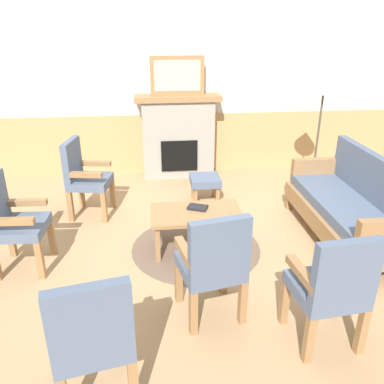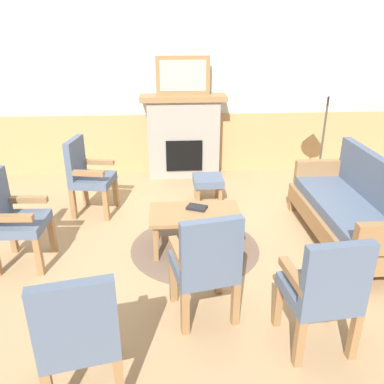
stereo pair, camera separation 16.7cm
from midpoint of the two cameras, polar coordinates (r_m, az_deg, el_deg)
name	(u,v)px [view 2 (the right image)]	position (r m, az deg, el deg)	size (l,w,h in m)	color
ground_plane	(194,251)	(4.32, 1.43, -8.58)	(14.00, 14.00, 0.00)	tan
wall_back	(182,90)	(6.33, -0.63, 14.54)	(7.20, 0.14, 2.70)	silver
fireplace	(183,135)	(6.22, -0.47, 8.19)	(1.30, 0.44, 1.28)	gray
framed_picture	(183,76)	(6.05, -0.50, 16.51)	(0.80, 0.04, 0.56)	olive
couch	(350,210)	(4.67, 22.81, -2.40)	(0.70, 1.80, 0.98)	olive
coffee_table	(195,217)	(4.19, 1.58, -3.59)	(0.96, 0.56, 0.44)	olive
round_rug	(195,248)	(4.37, 1.52, -8.06)	(1.41, 1.41, 0.01)	brown
book_on_table	(197,207)	(4.23, 1.84, -2.27)	(0.21, 0.13, 0.03)	black
footstool	(208,182)	(5.36, 3.23, 1.43)	(0.40, 0.40, 0.36)	olive
armchair_near_fireplace	(12,216)	(4.21, -23.60, -3.19)	(0.50, 0.50, 0.98)	olive
armchair_by_window_left	(87,173)	(5.10, -14.07, 2.65)	(0.55, 0.55, 0.98)	olive
armchair_front_left	(324,289)	(3.06, 20.14, -13.05)	(0.52, 0.52, 0.98)	olive
armchair_front_center	(206,262)	(3.16, 3.59, -10.15)	(0.57, 0.57, 0.98)	olive
armchair_corner_left	(79,331)	(2.64, -14.26, -18.93)	(0.57, 0.57, 0.98)	olive
floor_lamp_by_couch	(329,92)	(5.56, 20.09, 13.40)	(0.36, 0.36, 1.68)	#332D28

